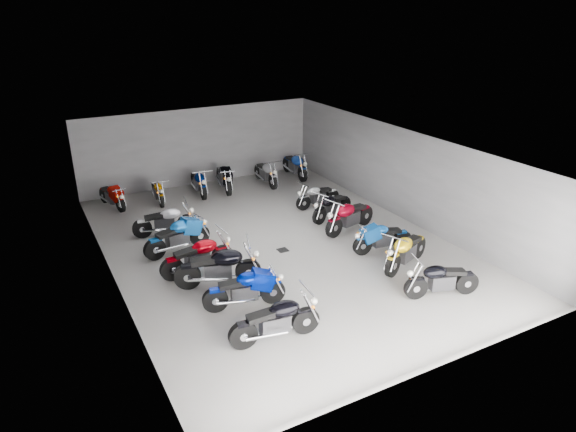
# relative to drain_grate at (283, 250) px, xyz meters

# --- Properties ---
(ground) EXTENTS (14.00, 14.00, 0.00)m
(ground) POSITION_rel_drain_grate_xyz_m (0.00, 0.50, -0.01)
(ground) COLOR #9E9C96
(ground) RESTS_ON ground
(wall_back) EXTENTS (10.00, 0.10, 3.20)m
(wall_back) POSITION_rel_drain_grate_xyz_m (0.00, 7.50, 1.59)
(wall_back) COLOR slate
(wall_back) RESTS_ON ground
(wall_left) EXTENTS (0.10, 14.00, 3.20)m
(wall_left) POSITION_rel_drain_grate_xyz_m (-5.00, 0.50, 1.59)
(wall_left) COLOR slate
(wall_left) RESTS_ON ground
(wall_right) EXTENTS (0.10, 14.00, 3.20)m
(wall_right) POSITION_rel_drain_grate_xyz_m (5.00, 0.50, 1.59)
(wall_right) COLOR slate
(wall_right) RESTS_ON ground
(ceiling) EXTENTS (10.00, 14.00, 0.04)m
(ceiling) POSITION_rel_drain_grate_xyz_m (0.00, 0.50, 3.21)
(ceiling) COLOR black
(ceiling) RESTS_ON wall_back
(drain_grate) EXTENTS (0.32, 0.32, 0.01)m
(drain_grate) POSITION_rel_drain_grate_xyz_m (0.00, 0.00, 0.00)
(drain_grate) COLOR black
(drain_grate) RESTS_ON ground
(motorcycle_left_a) EXTENTS (2.18, 0.49, 0.96)m
(motorcycle_left_a) POSITION_rel_drain_grate_xyz_m (-2.29, -4.02, 0.52)
(motorcycle_left_a) COLOR black
(motorcycle_left_a) RESTS_ON ground
(motorcycle_left_b) EXTENTS (2.11, 0.61, 0.94)m
(motorcycle_left_b) POSITION_rel_drain_grate_xyz_m (-2.34, -2.42, 0.50)
(motorcycle_left_b) COLOR black
(motorcycle_left_b) RESTS_ON ground
(motorcycle_left_c) EXTENTS (2.29, 0.89, 1.04)m
(motorcycle_left_c) POSITION_rel_drain_grate_xyz_m (-2.53, -1.12, 0.56)
(motorcycle_left_c) COLOR black
(motorcycle_left_c) RESTS_ON ground
(motorcycle_left_d) EXTENTS (2.20, 0.46, 0.97)m
(motorcycle_left_d) POSITION_rel_drain_grate_xyz_m (-2.78, -0.15, 0.52)
(motorcycle_left_d) COLOR black
(motorcycle_left_d) RESTS_ON ground
(motorcycle_left_e) EXTENTS (2.20, 0.63, 0.98)m
(motorcycle_left_e) POSITION_rel_drain_grate_xyz_m (-2.88, 1.43, 0.53)
(motorcycle_left_e) COLOR black
(motorcycle_left_e) RESTS_ON ground
(motorcycle_left_f) EXTENTS (2.07, 0.57, 0.92)m
(motorcycle_left_f) POSITION_rel_drain_grate_xyz_m (-2.88, 2.87, 0.49)
(motorcycle_left_f) COLOR black
(motorcycle_left_f) RESTS_ON ground
(motorcycle_right_a) EXTENTS (2.00, 0.76, 0.90)m
(motorcycle_right_a) POSITION_rel_drain_grate_xyz_m (2.36, -4.36, 0.49)
(motorcycle_right_a) COLOR black
(motorcycle_right_a) RESTS_ON ground
(motorcycle_right_b) EXTENTS (2.11, 0.94, 0.97)m
(motorcycle_right_b) POSITION_rel_drain_grate_xyz_m (2.62, -2.66, 0.52)
(motorcycle_right_b) COLOR black
(motorcycle_right_b) RESTS_ON ground
(motorcycle_right_c) EXTENTS (1.98, 0.50, 0.87)m
(motorcycle_right_c) POSITION_rel_drain_grate_xyz_m (2.64, -1.53, 0.47)
(motorcycle_right_c) COLOR black
(motorcycle_right_c) RESTS_ON ground
(motorcycle_right_d) EXTENTS (2.22, 0.71, 0.99)m
(motorcycle_right_d) POSITION_rel_drain_grate_xyz_m (2.66, 0.25, 0.54)
(motorcycle_right_d) COLOR black
(motorcycle_right_d) RESTS_ON ground
(motorcycle_right_e) EXTENTS (1.97, 0.79, 0.90)m
(motorcycle_right_e) POSITION_rel_drain_grate_xyz_m (2.73, 1.44, 0.48)
(motorcycle_right_e) COLOR black
(motorcycle_right_e) RESTS_ON ground
(motorcycle_right_f) EXTENTS (1.89, 0.40, 0.83)m
(motorcycle_right_f) POSITION_rel_drain_grate_xyz_m (2.88, 2.67, 0.45)
(motorcycle_right_f) COLOR black
(motorcycle_right_f) RESTS_ON ground
(motorcycle_back_a) EXTENTS (0.63, 1.90, 0.85)m
(motorcycle_back_a) POSITION_rel_drain_grate_xyz_m (-3.94, 6.28, 0.46)
(motorcycle_back_a) COLOR black
(motorcycle_back_a) RESTS_ON ground
(motorcycle_back_b) EXTENTS (0.40, 1.88, 0.83)m
(motorcycle_back_b) POSITION_rel_drain_grate_xyz_m (-2.28, 6.04, 0.44)
(motorcycle_back_b) COLOR black
(motorcycle_back_b) RESTS_ON ground
(motorcycle_back_c) EXTENTS (0.46, 2.12, 0.93)m
(motorcycle_back_c) POSITION_rel_drain_grate_xyz_m (-0.58, 6.15, 0.50)
(motorcycle_back_c) COLOR black
(motorcycle_back_c) RESTS_ON ground
(motorcycle_back_d) EXTENTS (0.56, 2.23, 0.99)m
(motorcycle_back_d) POSITION_rel_drain_grate_xyz_m (0.51, 6.16, 0.53)
(motorcycle_back_d) COLOR black
(motorcycle_back_d) RESTS_ON ground
(motorcycle_back_e) EXTENTS (0.43, 2.13, 0.94)m
(motorcycle_back_e) POSITION_rel_drain_grate_xyz_m (2.34, 5.98, 0.51)
(motorcycle_back_e) COLOR black
(motorcycle_back_e) RESTS_ON ground
(motorcycle_back_f) EXTENTS (0.47, 2.25, 0.99)m
(motorcycle_back_f) POSITION_rel_drain_grate_xyz_m (3.93, 6.28, 0.53)
(motorcycle_back_f) COLOR black
(motorcycle_back_f) RESTS_ON ground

